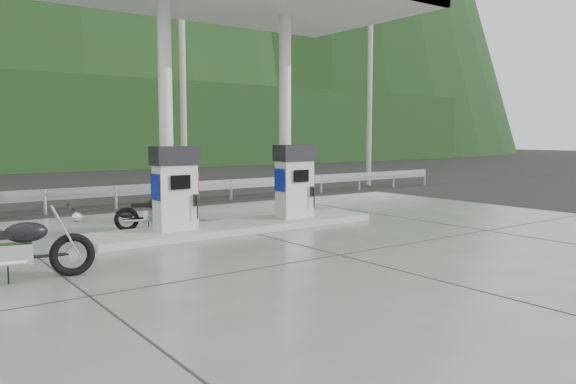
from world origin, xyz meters
TOP-DOWN VIEW (x-y plane):
  - ground at (0.00, 0.00)m, footprint 160.00×160.00m
  - forecourt_apron at (0.00, 0.00)m, footprint 18.00×14.00m
  - pump_island at (0.00, 2.50)m, footprint 7.00×1.40m
  - gas_pump_left at (-1.60, 2.50)m, footprint 0.95×0.55m
  - gas_pump_right at (1.60, 2.50)m, footprint 0.95×0.55m
  - canopy_column_left at (-1.60, 2.90)m, footprint 0.30×0.30m
  - canopy_column_right at (1.60, 2.90)m, footprint 0.30×0.30m
  - guardrail at (0.00, 8.00)m, footprint 26.00×0.16m
  - road at (0.00, 11.50)m, footprint 60.00×7.00m
  - utility_pole_b at (2.00, 9.50)m, footprint 0.22×0.22m
  - utility_pole_c at (11.00, 9.50)m, footprint 0.22×0.22m
  - tree_band at (0.00, 30.00)m, footprint 80.00×6.00m
  - motorcycle_left at (-5.09, 0.42)m, footprint 2.09×0.93m
  - motorcycle_right at (-1.62, 3.64)m, footprint 1.73×1.03m

SIDE VIEW (x-z plane):
  - ground at x=0.00m, z-range 0.00..0.00m
  - road at x=0.00m, z-range 0.00..0.01m
  - forecourt_apron at x=0.00m, z-range 0.00..0.02m
  - pump_island at x=0.00m, z-range 0.02..0.17m
  - motorcycle_right at x=-1.62m, z-range 0.02..0.80m
  - motorcycle_left at x=-5.09m, z-range 0.02..0.98m
  - guardrail at x=0.00m, z-range 0.00..1.42m
  - gas_pump_left at x=-1.60m, z-range 0.17..1.97m
  - gas_pump_right at x=1.60m, z-range 0.17..1.97m
  - canopy_column_left at x=-1.60m, z-range 0.17..5.17m
  - canopy_column_right at x=1.60m, z-range 0.17..5.17m
  - tree_band at x=0.00m, z-range 0.00..6.00m
  - utility_pole_b at x=2.00m, z-range 0.00..8.00m
  - utility_pole_c at x=11.00m, z-range 0.00..8.00m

